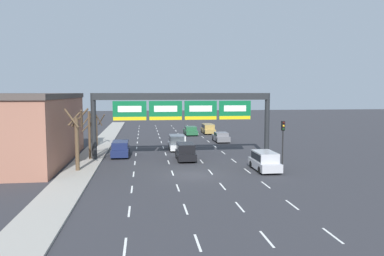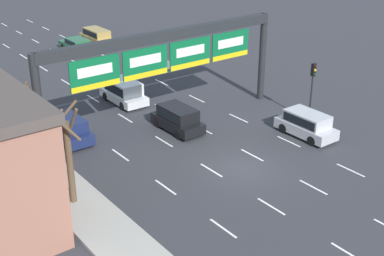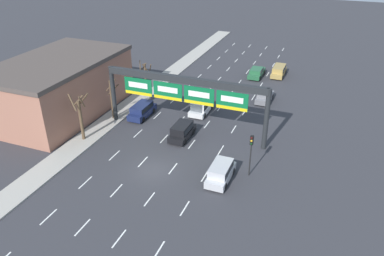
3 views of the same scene
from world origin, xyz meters
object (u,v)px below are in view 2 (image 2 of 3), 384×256
at_px(car_grey, 151,60).
at_px(suv_navy, 67,127).
at_px(traffic_light_near_gantry, 313,80).
at_px(tree_bare_third, 31,119).
at_px(suv_gold, 97,35).
at_px(suv_white, 124,91).
at_px(suv_silver, 307,123).
at_px(sign_gantry, 166,52).
at_px(car_green, 77,45).
at_px(tree_bare_second, 68,153).
at_px(suv_black, 178,118).

bearing_deg(car_grey, suv_navy, -142.63).
distance_m(traffic_light_near_gantry, tree_bare_third, 19.16).
relative_size(suv_gold, suv_navy, 1.08).
bearing_deg(suv_navy, suv_gold, 57.66).
xyz_separation_m(suv_white, suv_navy, (-6.46, -3.63, -0.07)).
relative_size(suv_silver, traffic_light_near_gantry, 1.00).
bearing_deg(suv_silver, suv_navy, 144.88).
height_order(sign_gantry, car_green, sign_gantry).
bearing_deg(tree_bare_third, tree_bare_second, -92.63).
height_order(suv_white, car_grey, suv_white).
bearing_deg(car_green, sign_gantry, -99.24).
distance_m(car_green, traffic_light_near_gantry, 27.24).
height_order(suv_navy, suv_black, suv_black).
height_order(suv_white, tree_bare_third, tree_bare_third).
relative_size(suv_navy, suv_black, 1.11).
xyz_separation_m(suv_black, car_grey, (6.45, 13.28, -0.23)).
xyz_separation_m(suv_black, suv_silver, (6.35, -5.96, -0.01)).
height_order(suv_navy, tree_bare_second, tree_bare_second).
bearing_deg(suv_silver, tree_bare_second, 174.23).
bearing_deg(traffic_light_near_gantry, car_green, 101.29).
relative_size(traffic_light_near_gantry, tree_bare_third, 0.88).
height_order(car_grey, tree_bare_third, tree_bare_third).
height_order(suv_gold, traffic_light_near_gantry, traffic_light_near_gantry).
distance_m(suv_black, traffic_light_near_gantry, 9.85).
xyz_separation_m(sign_gantry, car_green, (3.46, 21.30, -4.65)).
bearing_deg(tree_bare_third, suv_silver, -24.76).
distance_m(suv_silver, car_grey, 19.25).
bearing_deg(suv_white, sign_gantry, -88.96).
distance_m(suv_white, suv_black, 6.86).
bearing_deg(car_green, suv_black, -98.44).
xyz_separation_m(car_green, tree_bare_second, (-13.25, -26.68, 2.24)).
bearing_deg(suv_black, tree_bare_third, 171.61).
bearing_deg(tree_bare_second, car_grey, 47.05).
bearing_deg(suv_navy, traffic_light_near_gantry, -26.00).
xyz_separation_m(tree_bare_second, tree_bare_third, (0.26, 5.74, -0.15)).
distance_m(suv_white, car_green, 15.91).
bearing_deg(tree_bare_third, traffic_light_near_gantry, -17.25).
relative_size(suv_navy, suv_silver, 1.07).
relative_size(car_grey, tree_bare_second, 0.77).
relative_size(sign_gantry, car_grey, 4.51).
bearing_deg(tree_bare_third, car_grey, 36.34).
xyz_separation_m(suv_silver, tree_bare_second, (-16.28, 1.65, 2.04)).
bearing_deg(tree_bare_second, car_green, 63.59).
height_order(suv_silver, traffic_light_near_gantry, traffic_light_near_gantry).
xyz_separation_m(suv_silver, tree_bare_third, (-16.02, 7.39, 1.89)).
distance_m(car_grey, tree_bare_second, 24.15).
bearing_deg(tree_bare_third, car_green, 58.19).
bearing_deg(tree_bare_second, suv_silver, -5.77).
bearing_deg(car_grey, sign_gantry, -118.38).
relative_size(suv_white, car_green, 0.90).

